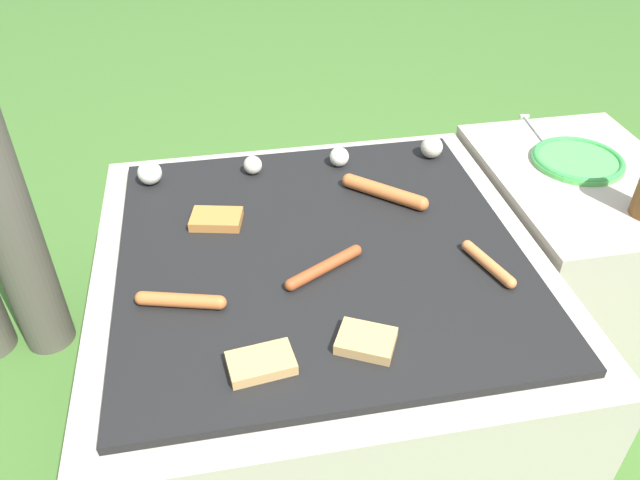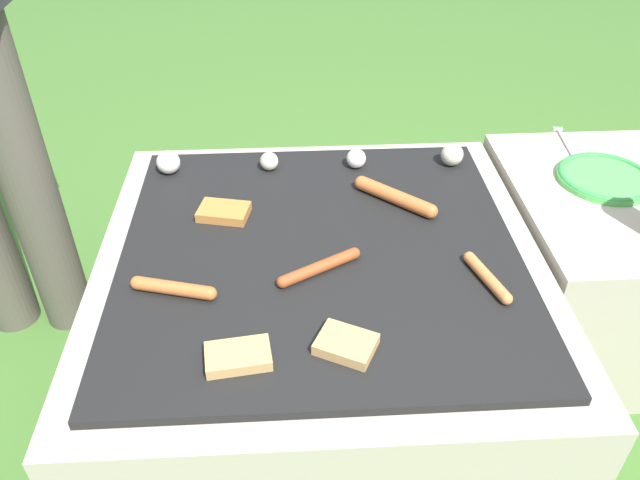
{
  "view_description": "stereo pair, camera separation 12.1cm",
  "coord_description": "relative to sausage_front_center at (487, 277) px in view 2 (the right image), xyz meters",
  "views": [
    {
      "loc": [
        -0.17,
        -0.95,
        1.17
      ],
      "look_at": [
        0.0,
        0.0,
        0.43
      ],
      "focal_mm": 35.0,
      "sensor_mm": 36.0,
      "label": 1
    },
    {
      "loc": [
        -0.05,
        -0.96,
        1.17
      ],
      "look_at": [
        0.0,
        0.0,
        0.43
      ],
      "focal_mm": 35.0,
      "sensor_mm": 36.0,
      "label": 2
    }
  ],
  "objects": [
    {
      "name": "sausage_front_center",
      "position": [
        0.0,
        0.0,
        0.0
      ],
      "size": [
        0.06,
        0.14,
        0.02
      ],
      "color": "#C6753D",
      "rests_on": "grill"
    },
    {
      "name": "sausage_mid_right",
      "position": [
        -0.57,
        0.0,
        0.0
      ],
      "size": [
        0.16,
        0.06,
        0.03
      ],
      "color": "#B7602D",
      "rests_on": "grill"
    },
    {
      "name": "bread_slice_right",
      "position": [
        -0.27,
        -0.15,
        -0.0
      ],
      "size": [
        0.11,
        0.1,
        0.02
      ],
      "color": "tan",
      "rests_on": "grill"
    },
    {
      "name": "plate_colorful",
      "position": [
        0.36,
        0.33,
        -0.0
      ],
      "size": [
        0.21,
        0.21,
        0.02
      ],
      "color": "#4CB24C",
      "rests_on": "side_ledge"
    },
    {
      "name": "fork_utensil",
      "position": [
        0.34,
        0.49,
        -0.01
      ],
      "size": [
        0.03,
        0.2,
        0.01
      ],
      "color": "silver",
      "rests_on": "side_ledge"
    },
    {
      "name": "bread_slice_left",
      "position": [
        -0.5,
        0.24,
        -0.0
      ],
      "size": [
        0.12,
        0.09,
        0.02
      ],
      "color": "#B27033",
      "rests_on": "grill"
    },
    {
      "name": "mushroom_row",
      "position": [
        -0.31,
        0.42,
        0.01
      ],
      "size": [
        0.72,
        0.05,
        0.05
      ],
      "color": "silver",
      "rests_on": "grill"
    },
    {
      "name": "ground_plane",
      "position": [
        -0.3,
        0.12,
        -0.42
      ],
      "size": [
        14.0,
        14.0,
        0.0
      ],
      "primitive_type": "plane",
      "color": "#3D6628"
    },
    {
      "name": "sausage_back_center",
      "position": [
        -0.31,
        0.05,
        0.0
      ],
      "size": [
        0.16,
        0.1,
        0.02
      ],
      "color": "#93421E",
      "rests_on": "grill"
    },
    {
      "name": "grill",
      "position": [
        -0.3,
        0.12,
        -0.22
      ],
      "size": [
        0.88,
        0.88,
        0.41
      ],
      "color": "#A89E8C",
      "rests_on": "ground_plane"
    },
    {
      "name": "bread_slice_center",
      "position": [
        -0.45,
        -0.17,
        -0.0
      ],
      "size": [
        0.11,
        0.08,
        0.02
      ],
      "color": "tan",
      "rests_on": "grill"
    },
    {
      "name": "sausage_back_right",
      "position": [
        -0.13,
        0.27,
        0.0
      ],
      "size": [
        0.16,
        0.15,
        0.03
      ],
      "color": "#B7602D",
      "rests_on": "grill"
    },
    {
      "name": "side_ledge",
      "position": [
        0.36,
        0.28,
        -0.22
      ],
      "size": [
        0.42,
        0.57,
        0.41
      ],
      "color": "#A89E8C",
      "rests_on": "ground_plane"
    }
  ]
}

